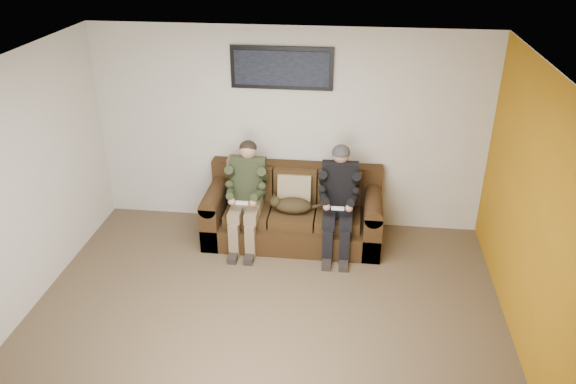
# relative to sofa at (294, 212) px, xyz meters

# --- Properties ---
(floor) EXTENTS (5.00, 5.00, 0.00)m
(floor) POSITION_rel_sofa_xyz_m (-0.11, -1.83, -0.34)
(floor) COLOR brown
(floor) RESTS_ON ground
(ceiling) EXTENTS (5.00, 5.00, 0.00)m
(ceiling) POSITION_rel_sofa_xyz_m (-0.11, -1.83, 2.26)
(ceiling) COLOR silver
(ceiling) RESTS_ON ground
(wall_back) EXTENTS (5.00, 0.00, 5.00)m
(wall_back) POSITION_rel_sofa_xyz_m (-0.11, 0.42, 0.96)
(wall_back) COLOR beige
(wall_back) RESTS_ON ground
(wall_left) EXTENTS (0.00, 4.50, 4.50)m
(wall_left) POSITION_rel_sofa_xyz_m (-2.61, -1.83, 0.96)
(wall_left) COLOR beige
(wall_left) RESTS_ON ground
(wall_right) EXTENTS (0.00, 4.50, 4.50)m
(wall_right) POSITION_rel_sofa_xyz_m (2.39, -1.83, 0.96)
(wall_right) COLOR beige
(wall_right) RESTS_ON ground
(accent_wall_right) EXTENTS (0.00, 4.50, 4.50)m
(accent_wall_right) POSITION_rel_sofa_xyz_m (2.38, -1.83, 0.96)
(accent_wall_right) COLOR #A76F10
(accent_wall_right) RESTS_ON ground
(sofa) EXTENTS (2.20, 0.95, 0.90)m
(sofa) POSITION_rel_sofa_xyz_m (0.00, 0.00, 0.00)
(sofa) COLOR #352110
(sofa) RESTS_ON ground
(throw_pillow) EXTENTS (0.42, 0.20, 0.42)m
(throw_pillow) POSITION_rel_sofa_xyz_m (0.00, 0.04, 0.30)
(throw_pillow) COLOR #958861
(throw_pillow) RESTS_ON sofa
(throw_blanket) EXTENTS (0.45, 0.22, 0.08)m
(throw_blanket) POSITION_rel_sofa_xyz_m (-0.67, 0.28, 0.56)
(throw_blanket) COLOR gray
(throw_blanket) RESTS_ON sofa
(person_left) EXTENTS (0.51, 0.87, 1.30)m
(person_left) POSITION_rel_sofa_xyz_m (-0.57, -0.18, 0.39)
(person_left) COLOR #806C50
(person_left) RESTS_ON sofa
(person_right) EXTENTS (0.51, 0.86, 1.30)m
(person_right) POSITION_rel_sofa_xyz_m (0.57, -0.18, 0.39)
(person_right) COLOR black
(person_right) RESTS_ON sofa
(cat) EXTENTS (0.66, 0.26, 0.24)m
(cat) POSITION_rel_sofa_xyz_m (-0.01, -0.18, 0.20)
(cat) COLOR #413219
(cat) RESTS_ON sofa
(framed_poster) EXTENTS (1.25, 0.05, 0.52)m
(framed_poster) POSITION_rel_sofa_xyz_m (-0.20, 0.39, 1.76)
(framed_poster) COLOR black
(framed_poster) RESTS_ON wall_back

